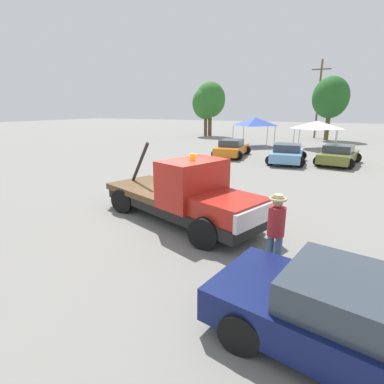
{
  "coord_description": "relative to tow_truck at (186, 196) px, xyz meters",
  "views": [
    {
      "loc": [
        4.78,
        -8.38,
        3.69
      ],
      "look_at": [
        0.5,
        0.0,
        1.05
      ],
      "focal_mm": 28.0,
      "sensor_mm": 36.0,
      "label": 1
    }
  ],
  "objects": [
    {
      "name": "utility_pole",
      "position": [
        0.73,
        33.49,
        4.02
      ],
      "size": [
        2.2,
        0.24,
        9.37
      ],
      "color": "brown",
      "rests_on": "ground"
    },
    {
      "name": "parked_car_olive",
      "position": [
        4.09,
        14.18,
        -0.28
      ],
      "size": [
        2.93,
        4.66,
        1.34
      ],
      "rotation": [
        0.0,
        0.0,
        1.42
      ],
      "color": "olive",
      "rests_on": "ground"
    },
    {
      "name": "parked_car_skyblue",
      "position": [
        0.9,
        13.19,
        -0.28
      ],
      "size": [
        2.78,
        4.5,
        1.34
      ],
      "rotation": [
        0.0,
        0.0,
        1.66
      ],
      "color": "#669ED1",
      "rests_on": "ground"
    },
    {
      "name": "canopy_tent_white",
      "position": [
        1.87,
        22.38,
        1.28
      ],
      "size": [
        3.55,
        3.55,
        2.56
      ],
      "color": "#9E9EA3",
      "rests_on": "ground"
    },
    {
      "name": "parked_car_orange",
      "position": [
        -3.51,
        14.19,
        -0.28
      ],
      "size": [
        2.71,
        4.71,
        1.34
      ],
      "rotation": [
        0.0,
        0.0,
        1.67
      ],
      "color": "orange",
      "rests_on": "ground"
    },
    {
      "name": "tree_right",
      "position": [
        2.23,
        31.35,
        3.94
      ],
      "size": [
        4.06,
        4.06,
        7.25
      ],
      "color": "brown",
      "rests_on": "ground"
    },
    {
      "name": "tow_truck",
      "position": [
        0.0,
        0.0,
        0.0
      ],
      "size": [
        6.5,
        3.86,
        2.51
      ],
      "rotation": [
        0.0,
        0.0,
        -0.33
      ],
      "color": "black",
      "rests_on": "ground"
    },
    {
      "name": "ground_plane",
      "position": [
        -0.36,
        0.12,
        -0.92
      ],
      "size": [
        160.0,
        160.0,
        0.0
      ],
      "primitive_type": "plane",
      "color": "gray"
    },
    {
      "name": "person_near_truck",
      "position": [
        3.23,
        -1.69,
        0.16
      ],
      "size": [
        0.41,
        0.41,
        1.84
      ],
      "rotation": [
        0.0,
        0.0,
        1.19
      ],
      "color": "#475B84",
      "rests_on": "ground"
    },
    {
      "name": "tree_left",
      "position": [
        -12.87,
        29.68,
        3.39
      ],
      "size": [
        3.6,
        3.6,
        6.43
      ],
      "color": "brown",
      "rests_on": "ground"
    },
    {
      "name": "foreground_car",
      "position": [
        5.08,
        -3.86,
        -0.27
      ],
      "size": [
        5.17,
        2.78,
        1.34
      ],
      "rotation": [
        0.0,
        0.0,
        -0.18
      ],
      "color": "#0F194C",
      "rests_on": "ground"
    },
    {
      "name": "canopy_tent_blue",
      "position": [
        -3.84,
        21.68,
        1.49
      ],
      "size": [
        3.41,
        3.41,
        2.82
      ],
      "color": "#9E9EA3",
      "rests_on": "ground"
    },
    {
      "name": "tree_center",
      "position": [
        -12.41,
        30.1,
        3.85
      ],
      "size": [
        3.98,
        3.98,
        7.11
      ],
      "color": "brown",
      "rests_on": "ground"
    }
  ]
}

